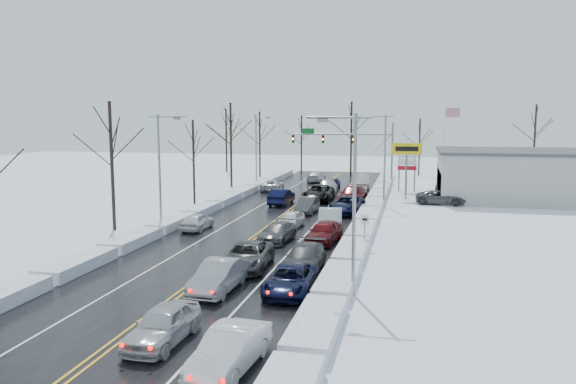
% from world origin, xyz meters
% --- Properties ---
extents(ground, '(160.00, 160.00, 0.00)m').
position_xyz_m(ground, '(0.00, 0.00, 0.00)').
color(ground, white).
rests_on(ground, ground).
extents(road_surface, '(14.00, 84.00, 0.01)m').
position_xyz_m(road_surface, '(0.00, 2.00, 0.01)').
color(road_surface, black).
rests_on(road_surface, ground).
extents(snow_bank_left, '(1.84, 72.00, 0.71)m').
position_xyz_m(snow_bank_left, '(-7.60, 2.00, 0.00)').
color(snow_bank_left, white).
rests_on(snow_bank_left, ground).
extents(snow_bank_right, '(1.84, 72.00, 0.71)m').
position_xyz_m(snow_bank_right, '(7.60, 2.00, 0.00)').
color(snow_bank_right, white).
rests_on(snow_bank_right, ground).
extents(traffic_signal_mast, '(13.28, 0.39, 8.00)m').
position_xyz_m(traffic_signal_mast, '(3.45, 27.99, 5.48)').
color(traffic_signal_mast, slate).
rests_on(traffic_signal_mast, ground).
extents(tires_plus_sign, '(3.20, 0.34, 6.00)m').
position_xyz_m(tires_plus_sign, '(10.50, 15.99, 4.99)').
color(tires_plus_sign, slate).
rests_on(tires_plus_sign, ground).
extents(used_vehicles_sign, '(2.20, 0.22, 4.65)m').
position_xyz_m(used_vehicles_sign, '(10.50, 22.00, 3.32)').
color(used_vehicles_sign, slate).
rests_on(used_vehicles_sign, ground).
extents(speed_limit_sign, '(0.55, 0.09, 2.35)m').
position_xyz_m(speed_limit_sign, '(8.20, -8.00, 1.63)').
color(speed_limit_sign, slate).
rests_on(speed_limit_sign, ground).
extents(flagpole, '(1.87, 1.20, 10.00)m').
position_xyz_m(flagpole, '(15.17, 30.00, 5.93)').
color(flagpole, silver).
rests_on(flagpole, ground).
extents(dealership_building, '(20.40, 12.40, 5.30)m').
position_xyz_m(dealership_building, '(23.98, 18.00, 2.66)').
color(dealership_building, '#A3A39E').
rests_on(dealership_building, ground).
extents(streetlight_se, '(3.20, 0.25, 9.00)m').
position_xyz_m(streetlight_se, '(8.30, -18.00, 5.31)').
color(streetlight_se, slate).
rests_on(streetlight_se, ground).
extents(streetlight_ne, '(3.20, 0.25, 9.00)m').
position_xyz_m(streetlight_ne, '(8.30, 10.00, 5.31)').
color(streetlight_ne, slate).
rests_on(streetlight_ne, ground).
extents(streetlight_sw, '(3.20, 0.25, 9.00)m').
position_xyz_m(streetlight_sw, '(-8.30, -4.00, 5.31)').
color(streetlight_sw, slate).
rests_on(streetlight_sw, ground).
extents(streetlight_nw, '(3.20, 0.25, 9.00)m').
position_xyz_m(streetlight_nw, '(-8.30, 24.00, 5.31)').
color(streetlight_nw, slate).
rests_on(streetlight_nw, ground).
extents(tree_left_b, '(4.00, 4.00, 10.00)m').
position_xyz_m(tree_left_b, '(-11.50, -6.00, 6.99)').
color(tree_left_b, '#2D231C').
rests_on(tree_left_b, ground).
extents(tree_left_c, '(3.40, 3.40, 8.50)m').
position_xyz_m(tree_left_c, '(-10.50, 8.00, 5.94)').
color(tree_left_c, '#2D231C').
rests_on(tree_left_c, ground).
extents(tree_left_d, '(4.20, 4.20, 10.50)m').
position_xyz_m(tree_left_d, '(-11.20, 22.00, 7.33)').
color(tree_left_d, '#2D231C').
rests_on(tree_left_d, ground).
extents(tree_left_e, '(3.80, 3.80, 9.50)m').
position_xyz_m(tree_left_e, '(-10.80, 34.00, 6.64)').
color(tree_left_e, '#2D231C').
rests_on(tree_left_e, ground).
extents(tree_far_a, '(4.00, 4.00, 10.00)m').
position_xyz_m(tree_far_a, '(-18.00, 40.00, 6.99)').
color(tree_far_a, '#2D231C').
rests_on(tree_far_a, ground).
extents(tree_far_b, '(3.60, 3.60, 9.00)m').
position_xyz_m(tree_far_b, '(-6.00, 41.00, 6.29)').
color(tree_far_b, '#2D231C').
rests_on(tree_far_b, ground).
extents(tree_far_c, '(4.40, 4.40, 11.00)m').
position_xyz_m(tree_far_c, '(2.00, 39.00, 7.68)').
color(tree_far_c, '#2D231C').
rests_on(tree_far_c, ground).
extents(tree_far_d, '(3.40, 3.40, 8.50)m').
position_xyz_m(tree_far_d, '(12.00, 40.50, 5.94)').
color(tree_far_d, '#2D231C').
rests_on(tree_far_d, ground).
extents(tree_far_e, '(4.20, 4.20, 10.50)m').
position_xyz_m(tree_far_e, '(28.00, 41.00, 7.33)').
color(tree_far_e, '#2D231C').
rests_on(tree_far_e, ground).
extents(queued_car_0, '(1.92, 4.43, 1.49)m').
position_xyz_m(queued_car_0, '(1.86, -25.66, 0.00)').
color(queued_car_0, '#AEB1B6').
rests_on(queued_car_0, ground).
extents(queued_car_1, '(1.84, 4.82, 1.57)m').
position_xyz_m(queued_car_1, '(1.76, -18.96, 0.00)').
color(queued_car_1, '#999BA0').
rests_on(queued_car_1, ground).
extents(queued_car_2, '(2.88, 5.57, 1.50)m').
position_xyz_m(queued_car_2, '(1.92, -14.48, 0.00)').
color(queued_car_2, '#3D4042').
rests_on(queued_car_2, ground).
extents(queued_car_3, '(2.23, 4.69, 1.32)m').
position_xyz_m(queued_car_3, '(1.94, -7.16, 0.00)').
color(queued_car_3, '#474A4C').
rests_on(queued_car_3, ground).
extents(queued_car_4, '(1.80, 4.01, 1.34)m').
position_xyz_m(queued_car_4, '(1.84, -2.11, 0.00)').
color(queued_car_4, silver).
rests_on(queued_car_4, ground).
extents(queued_car_5, '(1.64, 4.35, 1.42)m').
position_xyz_m(queued_car_5, '(1.80, 4.98, 0.00)').
color(queued_car_5, '#3F4144').
rests_on(queued_car_5, ground).
extents(queued_car_6, '(2.80, 6.04, 1.68)m').
position_xyz_m(queued_car_6, '(1.56, 12.49, 0.00)').
color(queued_car_6, black).
rests_on(queued_car_6, ground).
extents(queued_car_7, '(2.70, 5.51, 1.54)m').
position_xyz_m(queued_car_7, '(1.65, 18.36, 0.00)').
color(queued_car_7, '#A4A7AB').
rests_on(queued_car_7, ground).
extents(queued_car_8, '(1.77, 4.10, 1.38)m').
position_xyz_m(queued_car_8, '(1.59, 22.35, 0.00)').
color(queued_car_8, black).
rests_on(queued_car_8, ground).
extents(queued_car_9, '(2.01, 4.64, 1.49)m').
position_xyz_m(queued_car_9, '(5.19, -27.34, 0.00)').
color(queued_car_9, white).
rests_on(queued_car_9, ground).
extents(queued_car_10, '(2.33, 4.93, 1.36)m').
position_xyz_m(queued_car_10, '(5.40, -18.39, 0.00)').
color(queued_car_10, black).
rests_on(queued_car_10, ground).
extents(queued_car_11, '(2.08, 5.10, 1.48)m').
position_xyz_m(queued_car_11, '(5.26, -14.18, 0.00)').
color(queued_car_11, '#393C3E').
rests_on(queued_car_11, ground).
extents(queued_car_12, '(2.44, 4.82, 1.57)m').
position_xyz_m(queued_car_12, '(5.27, -6.89, 0.00)').
color(queued_car_12, '#510A0F').
rests_on(queued_car_12, ground).
extents(queued_car_13, '(2.40, 5.31, 1.69)m').
position_xyz_m(queued_car_13, '(5.06, -2.53, 0.00)').
color(queued_car_13, '#A9ACB1').
rests_on(queued_car_13, ground).
extents(queued_car_14, '(3.26, 5.87, 1.55)m').
position_xyz_m(queued_car_14, '(5.37, 5.49, 0.00)').
color(queued_car_14, black).
rests_on(queued_car_14, ground).
extents(queued_car_15, '(2.87, 6.05, 1.70)m').
position_xyz_m(queued_car_15, '(5.22, 11.78, 0.00)').
color(queued_car_15, '#4C0A0C').
rests_on(queued_car_15, ground).
extents(queued_car_16, '(2.53, 5.08, 1.66)m').
position_xyz_m(queued_car_16, '(5.06, 16.24, 0.00)').
color(queued_car_16, silver).
rests_on(queued_car_16, ground).
extents(queued_car_17, '(2.11, 5.12, 1.65)m').
position_xyz_m(queued_car_17, '(5.09, 24.20, 0.00)').
color(queued_car_17, silver).
rests_on(queued_car_17, ground).
extents(oncoming_car_0, '(1.83, 4.92, 1.61)m').
position_xyz_m(oncoming_car_0, '(-1.66, 9.26, 0.00)').
color(oncoming_car_0, black).
rests_on(oncoming_car_0, ground).
extents(oncoming_car_1, '(2.50, 4.91, 1.33)m').
position_xyz_m(oncoming_car_1, '(-5.15, 19.33, 0.00)').
color(oncoming_car_1, silver).
rests_on(oncoming_car_1, ground).
extents(oncoming_car_2, '(2.19, 4.95, 1.41)m').
position_xyz_m(oncoming_car_2, '(-1.59, 29.44, 0.00)').
color(oncoming_car_2, silver).
rests_on(oncoming_car_2, ground).
extents(oncoming_car_3, '(1.66, 4.01, 1.36)m').
position_xyz_m(oncoming_car_3, '(-5.19, -4.51, 0.00)').
color(oncoming_car_3, silver).
rests_on(oncoming_car_3, ground).
extents(parked_car_0, '(5.28, 2.82, 1.41)m').
position_xyz_m(parked_car_0, '(14.09, 12.89, 0.00)').
color(parked_car_0, '#444649').
rests_on(parked_car_0, ground).
extents(parked_car_1, '(2.65, 5.51, 1.55)m').
position_xyz_m(parked_car_1, '(17.18, 15.39, 0.00)').
color(parked_car_1, '#46484B').
rests_on(parked_car_1, ground).
extents(parked_car_2, '(2.27, 4.99, 1.66)m').
position_xyz_m(parked_car_2, '(14.88, 20.92, 0.00)').
color(parked_car_2, black).
rests_on(parked_car_2, ground).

